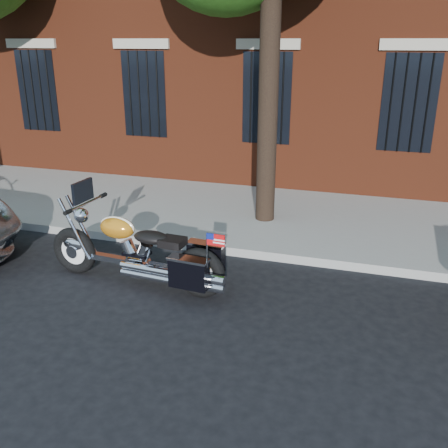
% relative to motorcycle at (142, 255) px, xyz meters
% --- Properties ---
extents(ground, '(120.00, 120.00, 0.00)m').
position_rel_motorcycle_xyz_m(ground, '(0.64, 0.13, -0.51)').
color(ground, black).
rests_on(ground, ground).
extents(curb, '(40.00, 0.16, 0.15)m').
position_rel_motorcycle_xyz_m(curb, '(0.64, 1.51, -0.44)').
color(curb, gray).
rests_on(curb, ground).
extents(sidewalk, '(40.00, 3.60, 0.15)m').
position_rel_motorcycle_xyz_m(sidewalk, '(0.64, 3.39, -0.44)').
color(sidewalk, gray).
rests_on(sidewalk, ground).
extents(motorcycle, '(2.98, 0.98, 1.52)m').
position_rel_motorcycle_xyz_m(motorcycle, '(0.00, 0.00, 0.00)').
color(motorcycle, black).
rests_on(motorcycle, ground).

